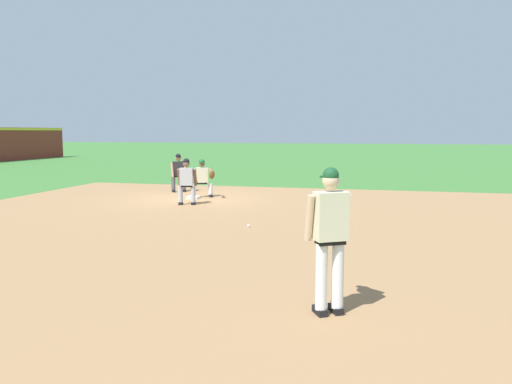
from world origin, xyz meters
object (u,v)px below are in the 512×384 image
Objects in this scene: first_baseman at (203,177)px; umpire at (178,171)px; pitcher at (330,231)px; first_base_bag at (193,197)px; baserunner at (187,180)px; baseball at (249,226)px.

umpire is at bearing 47.82° from first_baseman.
pitcher is 13.35m from umpire.
pitcher is at bearing -150.36° from first_base_bag.
first_base_bag is 0.26× the size of baserunner.
first_baseman is 1.77m from baserunner.
baserunner is 1.00× the size of umpire.
pitcher is 1.27× the size of umpire.
baseball is at bearing -137.79° from baserunner.
first_baseman reaches higher than baseball.
umpire reaches higher than first_base_bag.
first_baseman is at bearing 3.38° from baserunner.
pitcher is at bearing -152.24° from first_baseman.
pitcher reaches higher than first_base_bag.
baserunner is (-1.77, -0.10, 0.06)m from first_baseman.
baseball is at bearing -145.05° from first_base_bag.
pitcher is at bearing -148.01° from baserunner.
baserunner is (3.11, 2.82, 0.76)m from baseball.
baseball is 5.92m from pitcher.
first_base_bag is 11.29m from pitcher.
pitcher is 1.39× the size of first_baseman.
first_baseman is at bearing 27.76° from pitcher.
umpire is (6.19, 4.37, 0.76)m from baseball.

